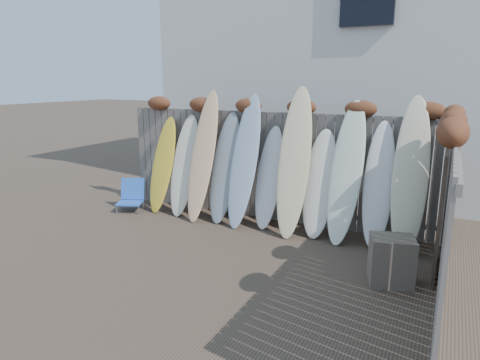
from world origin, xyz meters
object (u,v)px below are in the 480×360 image
at_px(wooden_crate, 391,260).
at_px(surfboard_0, 163,165).
at_px(beach_chair, 131,196).
at_px(lattice_panel, 441,213).

relative_size(wooden_crate, surfboard_0, 0.32).
bearing_deg(beach_chair, surfboard_0, 25.64).
bearing_deg(wooden_crate, beach_chair, 168.48).
bearing_deg(lattice_panel, wooden_crate, -128.35).
bearing_deg(surfboard_0, wooden_crate, -10.54).
bearing_deg(beach_chair, wooden_crate, -11.52).
relative_size(wooden_crate, lattice_panel, 0.37).
xyz_separation_m(wooden_crate, surfboard_0, (-4.52, 1.33, 0.62)).
bearing_deg(surfboard_0, lattice_panel, -2.08).
height_order(lattice_panel, surfboard_0, surfboard_0).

